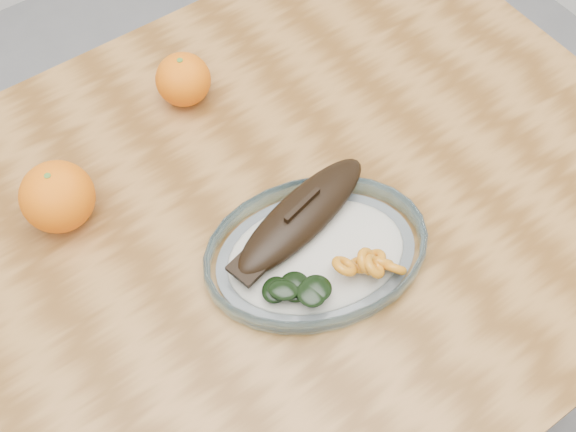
{
  "coord_description": "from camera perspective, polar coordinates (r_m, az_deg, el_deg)",
  "views": [
    {
      "loc": [
        -0.2,
        -0.42,
        1.53
      ],
      "look_at": [
        0.08,
        -0.02,
        0.77
      ],
      "focal_mm": 45.0,
      "sensor_mm": 36.0,
      "label": 1
    }
  ],
  "objects": [
    {
      "name": "ground",
      "position": [
        1.6,
        -2.86,
        -15.73
      ],
      "size": [
        3.0,
        3.0,
        0.0
      ],
      "primitive_type": "plane",
      "color": "slate",
      "rests_on": "ground"
    },
    {
      "name": "dining_table",
      "position": [
        1.0,
        -4.44,
        -4.85
      ],
      "size": [
        1.2,
        0.8,
        0.75
      ],
      "color": "brown",
      "rests_on": "ground"
    },
    {
      "name": "plated_meal",
      "position": [
        0.88,
        2.21,
        -2.66
      ],
      "size": [
        0.63,
        0.63,
        0.08
      ],
      "rotation": [
        0.0,
        0.0,
        -0.31
      ],
      "color": "white",
      "rests_on": "dining_table"
    },
    {
      "name": "orange_left",
      "position": [
        0.93,
        -17.76,
        1.46
      ],
      "size": [
        0.09,
        0.09,
        0.09
      ],
      "primitive_type": "sphere",
      "color": "#F34804",
      "rests_on": "dining_table"
    },
    {
      "name": "orange_right",
      "position": [
        1.03,
        -8.28,
        10.63
      ],
      "size": [
        0.08,
        0.08,
        0.08
      ],
      "primitive_type": "sphere",
      "color": "#F34804",
      "rests_on": "dining_table"
    }
  ]
}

